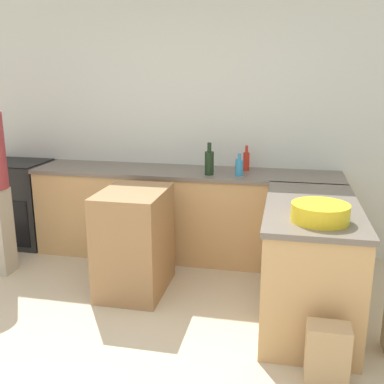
# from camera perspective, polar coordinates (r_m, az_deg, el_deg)

# --- Properties ---
(wall_back) EXTENTS (8.00, 0.06, 2.70)m
(wall_back) POSITION_cam_1_polar(r_m,az_deg,el_deg) (4.78, -0.04, 8.77)
(wall_back) COLOR silver
(wall_back) RESTS_ON ground_plane
(counter_back) EXTENTS (3.10, 0.64, 0.91)m
(counter_back) POSITION_cam_1_polar(r_m,az_deg,el_deg) (4.64, -0.90, -2.73)
(counter_back) COLOR tan
(counter_back) RESTS_ON ground_plane
(counter_peninsula) EXTENTS (0.69, 1.42, 0.91)m
(counter_peninsula) POSITION_cam_1_polar(r_m,az_deg,el_deg) (3.60, 14.62, -8.47)
(counter_peninsula) COLOR tan
(counter_peninsula) RESTS_ON ground_plane
(range_oven) EXTENTS (0.74, 0.62, 0.92)m
(range_oven) POSITION_cam_1_polar(r_m,az_deg,el_deg) (5.38, -21.29, -1.25)
(range_oven) COLOR black
(range_oven) RESTS_ON ground_plane
(island_table) EXTENTS (0.54, 0.72, 0.90)m
(island_table) POSITION_cam_1_polar(r_m,az_deg,el_deg) (3.92, -7.33, -6.21)
(island_table) COLOR #997047
(island_table) RESTS_ON ground_plane
(mixing_bowl) EXTENTS (0.38, 0.38, 0.12)m
(mixing_bowl) POSITION_cam_1_polar(r_m,az_deg,el_deg) (3.05, 15.96, -2.53)
(mixing_bowl) COLOR yellow
(mixing_bowl) RESTS_ON counter_peninsula
(hot_sauce_bottle) EXTENTS (0.06, 0.06, 0.25)m
(hot_sauce_bottle) POSITION_cam_1_polar(r_m,az_deg,el_deg) (4.54, 6.91, 3.98)
(hot_sauce_bottle) COLOR red
(hot_sauce_bottle) RESTS_ON counter_back
(dish_soap_bottle) EXTENTS (0.07, 0.07, 0.21)m
(dish_soap_bottle) POSITION_cam_1_polar(r_m,az_deg,el_deg) (4.29, 6.01, 3.19)
(dish_soap_bottle) COLOR #338CBF
(dish_soap_bottle) RESTS_ON counter_back
(wine_bottle_dark) EXTENTS (0.09, 0.09, 0.31)m
(wine_bottle_dark) POSITION_cam_1_polar(r_m,az_deg,el_deg) (4.30, 2.20, 3.82)
(wine_bottle_dark) COLOR black
(wine_bottle_dark) RESTS_ON counter_back
(paper_bag) EXTENTS (0.25, 0.16, 0.41)m
(paper_bag) POSITION_cam_1_polar(r_m,az_deg,el_deg) (2.97, 16.77, -19.38)
(paper_bag) COLOR tan
(paper_bag) RESTS_ON ground_plane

